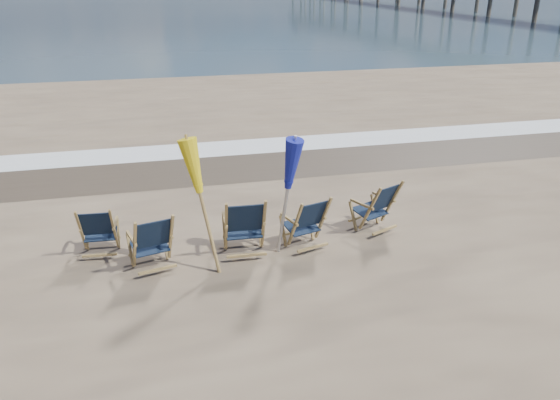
% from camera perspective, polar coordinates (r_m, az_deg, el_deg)
% --- Properties ---
extents(surf_foam, '(200.00, 1.40, 0.01)m').
position_cam_1_polar(surf_foam, '(15.20, -5.37, 5.45)').
color(surf_foam, silver).
rests_on(surf_foam, ground).
extents(wet_sand_strip, '(200.00, 2.60, 0.00)m').
position_cam_1_polar(wet_sand_strip, '(13.79, -4.45, 3.68)').
color(wet_sand_strip, '#42362A').
rests_on(wet_sand_strip, ground).
extents(beach_chair_0, '(0.66, 0.73, 0.95)m').
position_cam_1_polar(beach_chair_0, '(9.54, -16.94, -3.10)').
color(beach_chair_0, black).
rests_on(beach_chair_0, ground).
extents(beach_chair_1, '(0.83, 0.88, 1.03)m').
position_cam_1_polar(beach_chair_1, '(8.91, -11.31, -4.07)').
color(beach_chair_1, black).
rests_on(beach_chair_1, ground).
extents(beach_chair_2, '(0.75, 0.84, 1.12)m').
position_cam_1_polar(beach_chair_2, '(9.09, -1.71, -2.75)').
color(beach_chair_2, black).
rests_on(beach_chair_2, ground).
extents(beach_chair_3, '(0.83, 0.88, 1.01)m').
position_cam_1_polar(beach_chair_3, '(9.46, 4.55, -2.12)').
color(beach_chair_3, black).
rests_on(beach_chair_3, ground).
extents(beach_chair_4, '(0.91, 0.95, 1.03)m').
position_cam_1_polar(beach_chair_4, '(10.30, 11.61, -0.36)').
color(beach_chair_4, black).
rests_on(beach_chair_4, ground).
extents(umbrella_yellow, '(0.30, 0.30, 2.19)m').
position_cam_1_polar(umbrella_yellow, '(8.33, -8.09, 2.83)').
color(umbrella_yellow, olive).
rests_on(umbrella_yellow, ground).
extents(umbrella_blue, '(0.30, 0.30, 2.10)m').
position_cam_1_polar(umbrella_blue, '(8.73, 0.58, 3.40)').
color(umbrella_blue, '#A5A5AD').
rests_on(umbrella_blue, ground).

